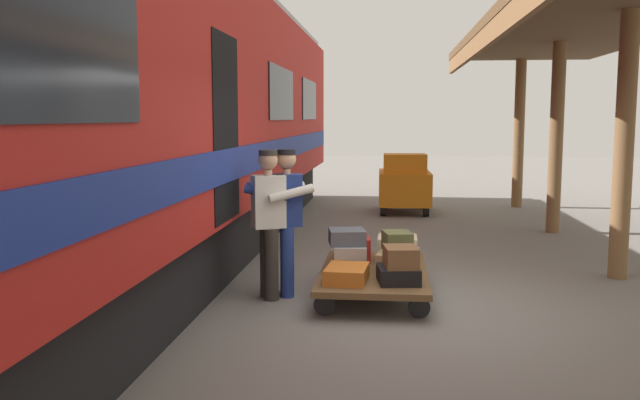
{
  "coord_description": "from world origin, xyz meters",
  "views": [
    {
      "loc": [
        0.41,
        7.19,
        2.06
      ],
      "look_at": [
        1.18,
        -0.29,
        1.15
      ],
      "focal_mm": 38.12,
      "sensor_mm": 36.0,
      "label": 1
    }
  ],
  "objects_px": {
    "suitcase_slate_roller": "(347,237)",
    "porter_by_door": "(270,218)",
    "train_car": "(92,118)",
    "suitcase_black_hardshell": "(398,275)",
    "suitcase_gray_aluminum": "(350,257)",
    "luggage_cart": "(374,273)",
    "suitcase_brown_leather": "(401,257)",
    "suitcase_orange_carryall": "(347,274)",
    "baggage_tug": "(404,184)",
    "suitcase_tan_vintage": "(398,261)",
    "porter_in_overalls": "(285,217)",
    "suitcase_red_plastic": "(353,247)",
    "suitcase_cream_canvas": "(397,248)",
    "suitcase_olive_duffel": "(397,242)"
  },
  "relations": [
    {
      "from": "train_car",
      "to": "suitcase_olive_duffel",
      "type": "relative_size",
      "value": 55.41
    },
    {
      "from": "suitcase_olive_duffel",
      "to": "suitcase_black_hardshell",
      "type": "bearing_deg",
      "value": 90.97
    },
    {
      "from": "suitcase_tan_vintage",
      "to": "suitcase_brown_leather",
      "type": "height_order",
      "value": "suitcase_brown_leather"
    },
    {
      "from": "luggage_cart",
      "to": "suitcase_brown_leather",
      "type": "height_order",
      "value": "suitcase_brown_leather"
    },
    {
      "from": "train_car",
      "to": "suitcase_brown_leather",
      "type": "relative_size",
      "value": 53.06
    },
    {
      "from": "suitcase_tan_vintage",
      "to": "porter_in_overalls",
      "type": "xyz_separation_m",
      "value": [
        1.3,
        0.09,
        0.51
      ]
    },
    {
      "from": "suitcase_red_plastic",
      "to": "suitcase_slate_roller",
      "type": "height_order",
      "value": "suitcase_slate_roller"
    },
    {
      "from": "suitcase_gray_aluminum",
      "to": "porter_in_overalls",
      "type": "relative_size",
      "value": 0.32
    },
    {
      "from": "suitcase_black_hardshell",
      "to": "suitcase_orange_carryall",
      "type": "relative_size",
      "value": 0.78
    },
    {
      "from": "suitcase_cream_canvas",
      "to": "baggage_tug",
      "type": "height_order",
      "value": "baggage_tug"
    },
    {
      "from": "suitcase_orange_carryall",
      "to": "porter_by_door",
      "type": "relative_size",
      "value": 0.35
    },
    {
      "from": "baggage_tug",
      "to": "suitcase_orange_carryall",
      "type": "bearing_deg",
      "value": 84.28
    },
    {
      "from": "porter_by_door",
      "to": "suitcase_tan_vintage",
      "type": "bearing_deg",
      "value": -170.43
    },
    {
      "from": "suitcase_black_hardshell",
      "to": "suitcase_cream_canvas",
      "type": "relative_size",
      "value": 0.97
    },
    {
      "from": "suitcase_orange_carryall",
      "to": "suitcase_olive_duffel",
      "type": "bearing_deg",
      "value": -133.12
    },
    {
      "from": "suitcase_slate_roller",
      "to": "suitcase_brown_leather",
      "type": "height_order",
      "value": "suitcase_slate_roller"
    },
    {
      "from": "suitcase_cream_canvas",
      "to": "porter_in_overalls",
      "type": "relative_size",
      "value": 0.29
    },
    {
      "from": "porter_by_door",
      "to": "suitcase_gray_aluminum",
      "type": "bearing_deg",
      "value": -164.75
    },
    {
      "from": "suitcase_orange_carryall",
      "to": "suitcase_brown_leather",
      "type": "height_order",
      "value": "suitcase_brown_leather"
    },
    {
      "from": "train_car",
      "to": "luggage_cart",
      "type": "height_order",
      "value": "train_car"
    },
    {
      "from": "suitcase_brown_leather",
      "to": "suitcase_olive_duffel",
      "type": "bearing_deg",
      "value": -86.75
    },
    {
      "from": "suitcase_brown_leather",
      "to": "baggage_tug",
      "type": "bearing_deg",
      "value": -91.42
    },
    {
      "from": "suitcase_tan_vintage",
      "to": "suitcase_gray_aluminum",
      "type": "bearing_deg",
      "value": 0.0
    },
    {
      "from": "suitcase_slate_roller",
      "to": "suitcase_black_hardshell",
      "type": "bearing_deg",
      "value": 134.71
    },
    {
      "from": "luggage_cart",
      "to": "suitcase_gray_aluminum",
      "type": "relative_size",
      "value": 3.97
    },
    {
      "from": "suitcase_cream_canvas",
      "to": "luggage_cart",
      "type": "bearing_deg",
      "value": 65.18
    },
    {
      "from": "porter_in_overalls",
      "to": "porter_by_door",
      "type": "height_order",
      "value": "same"
    },
    {
      "from": "suitcase_orange_carryall",
      "to": "suitcase_slate_roller",
      "type": "distance_m",
      "value": 0.67
    },
    {
      "from": "suitcase_gray_aluminum",
      "to": "baggage_tug",
      "type": "xyz_separation_m",
      "value": [
        -0.77,
        -7.06,
        0.18
      ]
    },
    {
      "from": "luggage_cart",
      "to": "porter_by_door",
      "type": "xyz_separation_m",
      "value": [
        1.17,
        0.24,
        0.67
      ]
    },
    {
      "from": "porter_in_overalls",
      "to": "suitcase_slate_roller",
      "type": "bearing_deg",
      "value": -172.5
    },
    {
      "from": "suitcase_black_hardshell",
      "to": "porter_by_door",
      "type": "relative_size",
      "value": 0.28
    },
    {
      "from": "suitcase_red_plastic",
      "to": "suitcase_slate_roller",
      "type": "distance_m",
      "value": 0.65
    },
    {
      "from": "suitcase_black_hardshell",
      "to": "baggage_tug",
      "type": "bearing_deg",
      "value": -91.6
    },
    {
      "from": "porter_in_overalls",
      "to": "baggage_tug",
      "type": "xyz_separation_m",
      "value": [
        -1.52,
        -7.16,
        -0.3
      ]
    },
    {
      "from": "baggage_tug",
      "to": "suitcase_olive_duffel",
      "type": "bearing_deg",
      "value": 88.19
    },
    {
      "from": "train_car",
      "to": "suitcase_black_hardshell",
      "type": "distance_m",
      "value": 3.75
    },
    {
      "from": "suitcase_olive_duffel",
      "to": "porter_by_door",
      "type": "relative_size",
      "value": 0.23
    },
    {
      "from": "porter_by_door",
      "to": "porter_in_overalls",
      "type": "bearing_deg",
      "value": -134.44
    },
    {
      "from": "train_car",
      "to": "suitcase_slate_roller",
      "type": "bearing_deg",
      "value": -167.91
    },
    {
      "from": "luggage_cart",
      "to": "suitcase_tan_vintage",
      "type": "height_order",
      "value": "suitcase_tan_vintage"
    },
    {
      "from": "luggage_cart",
      "to": "suitcase_slate_roller",
      "type": "relative_size",
      "value": 5.2
    },
    {
      "from": "suitcase_tan_vintage",
      "to": "suitcase_slate_roller",
      "type": "distance_m",
      "value": 0.65
    },
    {
      "from": "luggage_cart",
      "to": "suitcase_slate_roller",
      "type": "height_order",
      "value": "suitcase_slate_roller"
    },
    {
      "from": "luggage_cart",
      "to": "suitcase_gray_aluminum",
      "type": "bearing_deg",
      "value": 0.0
    },
    {
      "from": "suitcase_black_hardshell",
      "to": "suitcase_brown_leather",
      "type": "xyz_separation_m",
      "value": [
        -0.02,
        0.0,
        0.2
      ]
    },
    {
      "from": "luggage_cart",
      "to": "suitcase_black_hardshell",
      "type": "relative_size",
      "value": 4.63
    },
    {
      "from": "suitcase_black_hardshell",
      "to": "porter_in_overalls",
      "type": "xyz_separation_m",
      "value": [
        1.3,
        -0.5,
        0.54
      ]
    },
    {
      "from": "suitcase_slate_roller",
      "to": "porter_by_door",
      "type": "xyz_separation_m",
      "value": [
        0.86,
        0.24,
        0.24
      ]
    },
    {
      "from": "suitcase_black_hardshell",
      "to": "suitcase_brown_leather",
      "type": "height_order",
      "value": "suitcase_brown_leather"
    }
  ]
}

